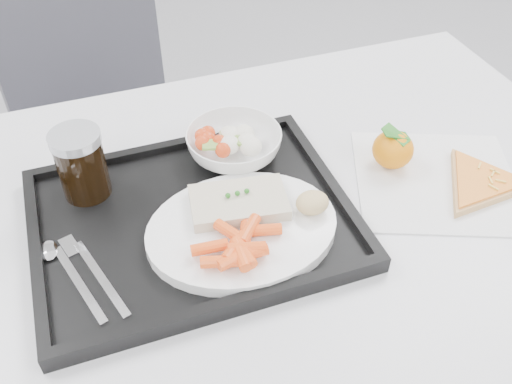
# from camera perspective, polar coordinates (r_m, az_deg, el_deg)

# --- Properties ---
(table) EXTENTS (1.20, 0.80, 0.75)m
(table) POSITION_cam_1_polar(r_m,az_deg,el_deg) (0.90, -0.18, -5.17)
(table) COLOR #B6B6B9
(table) RESTS_ON ground
(chair) EXTENTS (0.53, 0.53, 0.93)m
(chair) POSITION_cam_1_polar(r_m,az_deg,el_deg) (1.48, -15.64, 7.58)
(chair) COLOR #3D3D45
(chair) RESTS_ON ground
(tray) EXTENTS (0.45, 0.35, 0.03)m
(tray) POSITION_cam_1_polar(r_m,az_deg,el_deg) (0.83, -6.36, -2.83)
(tray) COLOR black
(tray) RESTS_ON table
(dinner_plate) EXTENTS (0.27, 0.27, 0.02)m
(dinner_plate) POSITION_cam_1_polar(r_m,az_deg,el_deg) (0.80, -1.40, -3.73)
(dinner_plate) COLOR white
(dinner_plate) RESTS_ON tray
(fish_fillet) EXTENTS (0.15, 0.10, 0.03)m
(fish_fillet) POSITION_cam_1_polar(r_m,az_deg,el_deg) (0.81, -1.74, -1.02)
(fish_fillet) COLOR beige
(fish_fillet) RESTS_ON dinner_plate
(bread_roll) EXTENTS (0.06, 0.05, 0.03)m
(bread_roll) POSITION_cam_1_polar(r_m,az_deg,el_deg) (0.80, 5.65, -1.06)
(bread_roll) COLOR #E8D381
(bread_roll) RESTS_ON dinner_plate
(salad_bowl) EXTENTS (0.15, 0.15, 0.05)m
(salad_bowl) POSITION_cam_1_polar(r_m,az_deg,el_deg) (0.91, -2.20, 4.73)
(salad_bowl) COLOR white
(salad_bowl) RESTS_ON tray
(cola_glass) EXTENTS (0.07, 0.07, 0.11)m
(cola_glass) POSITION_cam_1_polar(r_m,az_deg,el_deg) (0.87, -17.09, 2.79)
(cola_glass) COLOR black
(cola_glass) RESTS_ON tray
(cutlery) EXTENTS (0.10, 0.17, 0.01)m
(cutlery) POSITION_cam_1_polar(r_m,az_deg,el_deg) (0.80, -17.70, -7.18)
(cutlery) COLOR silver
(cutlery) RESTS_ON tray
(napkin) EXTENTS (0.32, 0.32, 0.00)m
(napkin) POSITION_cam_1_polar(r_m,az_deg,el_deg) (0.95, 17.55, 1.13)
(napkin) COLOR silver
(napkin) RESTS_ON table
(tangerine) EXTENTS (0.07, 0.07, 0.07)m
(tangerine) POSITION_cam_1_polar(r_m,az_deg,el_deg) (0.93, 13.53, 4.17)
(tangerine) COLOR #FF5B00
(tangerine) RESTS_ON napkin
(pizza_slice) EXTENTS (0.26, 0.26, 0.02)m
(pizza_slice) POSITION_cam_1_polar(r_m,az_deg,el_deg) (0.95, 21.57, 0.88)
(pizza_slice) COLOR tan
(pizza_slice) RESTS_ON napkin
(carrot_pile) EXTENTS (0.13, 0.09, 0.02)m
(carrot_pile) POSITION_cam_1_polar(r_m,az_deg,el_deg) (0.74, -1.70, -5.34)
(carrot_pile) COLOR #F7541A
(carrot_pile) RESTS_ON dinner_plate
(salad_contents) EXTENTS (0.10, 0.08, 0.03)m
(salad_contents) POSITION_cam_1_polar(r_m,az_deg,el_deg) (0.91, -2.59, 5.16)
(salad_contents) COLOR red
(salad_contents) RESTS_ON salad_bowl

